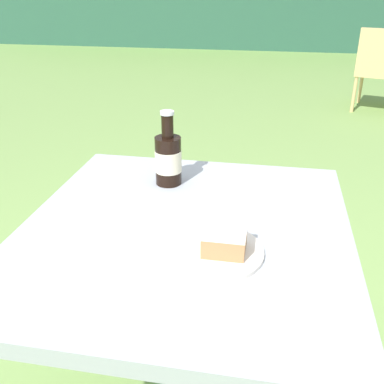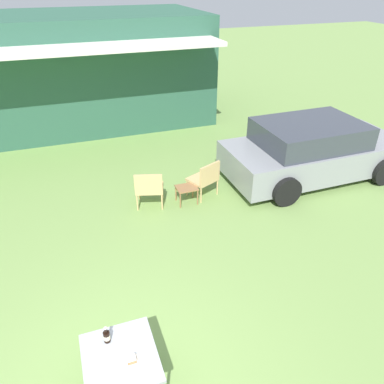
# 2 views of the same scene
# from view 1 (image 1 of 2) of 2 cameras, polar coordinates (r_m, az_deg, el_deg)

# --- Properties ---
(patio_table) EXTENTS (0.83, 0.90, 0.74)m
(patio_table) POSITION_cam_1_polar(r_m,az_deg,el_deg) (1.17, -0.89, -7.32)
(patio_table) COLOR #9EA3A8
(patio_table) RESTS_ON ground_plane
(cake_on_plate) EXTENTS (0.24, 0.24, 0.07)m
(cake_on_plate) POSITION_cam_1_polar(r_m,az_deg,el_deg) (1.02, 3.21, -6.82)
(cake_on_plate) COLOR silver
(cake_on_plate) RESTS_ON patio_table
(cola_bottle_near) EXTENTS (0.08, 0.08, 0.23)m
(cola_bottle_near) POSITION_cam_1_polar(r_m,az_deg,el_deg) (1.34, -3.04, 4.31)
(cola_bottle_near) COLOR black
(cola_bottle_near) RESTS_ON patio_table
(fork) EXTENTS (0.20, 0.04, 0.01)m
(fork) POSITION_cam_1_polar(r_m,az_deg,el_deg) (1.04, -1.00, -7.35)
(fork) COLOR silver
(fork) RESTS_ON patio_table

